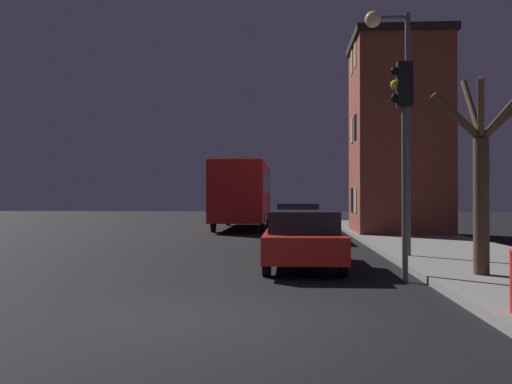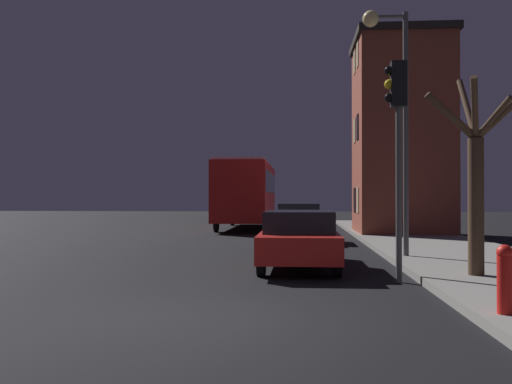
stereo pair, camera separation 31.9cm
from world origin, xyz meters
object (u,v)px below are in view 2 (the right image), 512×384
Objects in this scene: streetlamp at (392,86)px; bare_tree at (476,176)px; bus at (247,190)px; car_mid_lane at (299,221)px; fire_hydrant at (505,277)px; traffic_light at (397,124)px; car_near_lane at (299,238)px.

streetlamp is 4.57m from bare_tree.
streetlamp is at bearing -71.31° from bus.
car_mid_lane is (2.79, -8.79, -1.33)m from bus.
fire_hydrant is at bearing -88.03° from streetlamp.
traffic_light is 1.08× the size of bare_tree.
bare_tree is 0.40× the size of bus.
car_near_lane is at bearing -147.82° from streetlamp.
car_mid_lane is 4.75× the size of fire_hydrant.
traffic_light is 1.02× the size of car_mid_lane.
bus reaches higher than car_mid_lane.
car_near_lane is (-2.42, -1.53, -3.88)m from streetlamp.
car_near_lane is (2.81, -17.00, -1.38)m from bus.
traffic_light is at bearing -48.02° from car_near_lane.
car_mid_lane is at bearing 100.81° from fire_hydrant.
bare_tree is (1.51, -0.01, -1.03)m from traffic_light.
car_mid_lane reaches higher than car_near_lane.
streetlamp reaches higher than bare_tree.
traffic_light reaches higher than car_near_lane.
bus is 2.37× the size of car_mid_lane.
car_mid_lane is (-2.44, 6.68, -3.83)m from streetlamp.
car_near_lane is 5.21× the size of fire_hydrant.
bus is 9.32m from car_mid_lane.
bare_tree is 0.86× the size of car_near_lane.
car_mid_lane is at bearing 100.69° from traffic_light.
bus is at bearing 103.92° from traffic_light.
streetlamp is 8.44m from fire_hydrant.
bare_tree reaches higher than fire_hydrant.
traffic_light reaches higher than bus.
traffic_light is 10.80m from car_mid_lane.
bare_tree is 4.49× the size of fire_hydrant.
fire_hydrant is at bearing -65.64° from car_near_lane.
bare_tree is 4.30m from car_near_lane.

